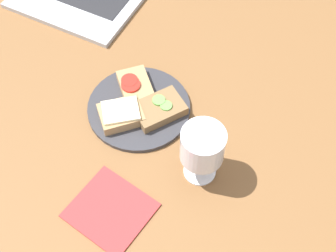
# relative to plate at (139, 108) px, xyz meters

# --- Properties ---
(wooden_table) EXTENTS (1.40, 1.40, 0.03)m
(wooden_table) POSITION_rel_plate_xyz_m (0.05, -0.03, -0.02)
(wooden_table) COLOR brown
(wooden_table) RESTS_ON ground
(plate) EXTENTS (0.23, 0.23, 0.01)m
(plate) POSITION_rel_plate_xyz_m (0.00, 0.00, 0.00)
(plate) COLOR #333338
(plate) RESTS_ON wooden_table
(sandwich_with_cucumber) EXTENTS (0.12, 0.13, 0.03)m
(sandwich_with_cucumber) POSITION_rel_plate_xyz_m (0.05, 0.01, 0.02)
(sandwich_with_cucumber) COLOR brown
(sandwich_with_cucumber) RESTS_ON plate
(sandwich_with_tomato) EXTENTS (0.11, 0.11, 0.03)m
(sandwich_with_tomato) POSITION_rel_plate_xyz_m (-0.03, 0.04, 0.02)
(sandwich_with_tomato) COLOR #A88456
(sandwich_with_tomato) RESTS_ON plate
(sandwich_with_cheese) EXTENTS (0.12, 0.12, 0.03)m
(sandwich_with_cheese) POSITION_rel_plate_xyz_m (-0.02, -0.04, 0.02)
(sandwich_with_cheese) COLOR #A88456
(sandwich_with_cheese) RESTS_ON plate
(wine_glass) EXTENTS (0.09, 0.09, 0.14)m
(wine_glass) POSITION_rel_plate_xyz_m (0.19, -0.08, 0.09)
(wine_glass) COLOR white
(wine_glass) RESTS_ON wooden_table
(napkin) EXTENTS (0.17, 0.16, 0.00)m
(napkin) POSITION_rel_plate_xyz_m (0.07, -0.24, -0.00)
(napkin) COLOR #B23333
(napkin) RESTS_ON wooden_table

